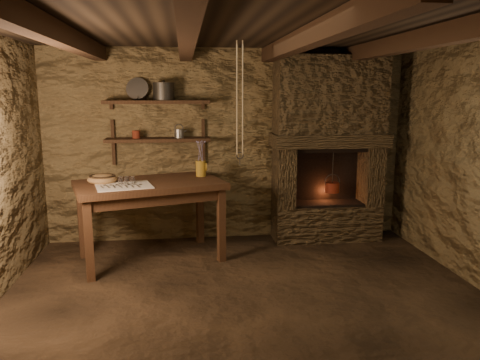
{
  "coord_description": "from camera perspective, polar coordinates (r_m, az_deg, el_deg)",
  "views": [
    {
      "loc": [
        -0.54,
        -3.87,
        1.87
      ],
      "look_at": [
        0.03,
        0.9,
        0.96
      ],
      "focal_mm": 35.0,
      "sensor_mm": 36.0,
      "label": 1
    }
  ],
  "objects": [
    {
      "name": "floor",
      "position": [
        4.34,
        1.01,
        -14.85
      ],
      "size": [
        4.5,
        4.5,
        0.0
      ],
      "primitive_type": "plane",
      "color": "black",
      "rests_on": "ground"
    },
    {
      "name": "back_wall",
      "position": [
        5.94,
        -1.59,
        4.23
      ],
      "size": [
        4.5,
        0.04,
        2.4
      ],
      "primitive_type": "cube",
      "color": "brown",
      "rests_on": "floor"
    },
    {
      "name": "front_wall",
      "position": [
        2.06,
        8.8,
        -8.46
      ],
      "size": [
        4.5,
        0.04,
        2.4
      ],
      "primitive_type": "cube",
      "color": "brown",
      "rests_on": "floor"
    },
    {
      "name": "ceiling",
      "position": [
        3.95,
        1.13,
        18.41
      ],
      "size": [
        4.5,
        4.0,
        0.04
      ],
      "primitive_type": "cube",
      "color": "black",
      "rests_on": "back_wall"
    },
    {
      "name": "beam_far_left",
      "position": [
        4.01,
        -21.55,
        16.26
      ],
      "size": [
        0.14,
        3.95,
        0.16
      ],
      "primitive_type": "cube",
      "color": "black",
      "rests_on": "ceiling"
    },
    {
      "name": "beam_mid_left",
      "position": [
        3.9,
        -6.51,
        17.1
      ],
      "size": [
        0.14,
        3.95,
        0.16
      ],
      "primitive_type": "cube",
      "color": "black",
      "rests_on": "ceiling"
    },
    {
      "name": "beam_mid_right",
      "position": [
        4.03,
        8.49,
        16.84
      ],
      "size": [
        0.14,
        3.95,
        0.16
      ],
      "primitive_type": "cube",
      "color": "black",
      "rests_on": "ceiling"
    },
    {
      "name": "beam_far_right",
      "position": [
        4.4,
        21.66,
        15.71
      ],
      "size": [
        0.14,
        3.95,
        0.16
      ],
      "primitive_type": "cube",
      "color": "black",
      "rests_on": "ceiling"
    },
    {
      "name": "shelf_lower",
      "position": [
        5.75,
        -9.94,
        4.86
      ],
      "size": [
        1.25,
        0.3,
        0.04
      ],
      "primitive_type": "cube",
      "color": "black",
      "rests_on": "back_wall"
    },
    {
      "name": "shelf_upper",
      "position": [
        5.72,
        -10.09,
        9.35
      ],
      "size": [
        1.25,
        0.3,
        0.04
      ],
      "primitive_type": "cube",
      "color": "black",
      "rests_on": "back_wall"
    },
    {
      "name": "hearth",
      "position": [
        5.95,
        10.72,
        4.32
      ],
      "size": [
        1.43,
        0.51,
        2.3
      ],
      "color": "#332819",
      "rests_on": "floor"
    },
    {
      "name": "work_table",
      "position": [
        5.33,
        -10.85,
        -4.57
      ],
      "size": [
        1.76,
        1.31,
        0.9
      ],
      "rotation": [
        0.0,
        0.0,
        0.29
      ],
      "color": "#372013",
      "rests_on": "floor"
    },
    {
      "name": "linen_cloth",
      "position": [
        5.04,
        -13.97,
        -0.71
      ],
      "size": [
        0.65,
        0.57,
        0.01
      ],
      "primitive_type": "cube",
      "rotation": [
        0.0,
        0.0,
        0.25
      ],
      "color": "white",
      "rests_on": "work_table"
    },
    {
      "name": "pewter_cutlery_row",
      "position": [
        5.02,
        -14.0,
        -0.64
      ],
      "size": [
        0.5,
        0.29,
        0.01
      ],
      "primitive_type": null,
      "rotation": [
        0.0,
        0.0,
        0.25
      ],
      "color": "gray",
      "rests_on": "linen_cloth"
    },
    {
      "name": "drinking_glasses",
      "position": [
        5.14,
        -13.64,
        -0.03
      ],
      "size": [
        0.18,
        0.05,
        0.07
      ],
      "primitive_type": null,
      "color": "silver",
      "rests_on": "linen_cloth"
    },
    {
      "name": "stoneware_jug",
      "position": [
        5.48,
        -4.78,
        2.34
      ],
      "size": [
        0.13,
        0.12,
        0.42
      ],
      "rotation": [
        0.0,
        0.0,
        -0.01
      ],
      "color": "olive",
      "rests_on": "work_table"
    },
    {
      "name": "wooden_bowl",
      "position": [
        5.3,
        -16.43,
        0.09
      ],
      "size": [
        0.41,
        0.41,
        0.11
      ],
      "primitive_type": "ellipsoid",
      "rotation": [
        0.0,
        0.0,
        0.34
      ],
      "color": "olive",
      "rests_on": "work_table"
    },
    {
      "name": "iron_stockpot",
      "position": [
        5.72,
        -9.28,
        10.51
      ],
      "size": [
        0.25,
        0.25,
        0.19
      ],
      "primitive_type": "cylinder",
      "rotation": [
        0.0,
        0.0,
        0.02
      ],
      "color": "#282724",
      "rests_on": "shelf_upper"
    },
    {
      "name": "tin_pan",
      "position": [
        5.84,
        -12.4,
        10.81
      ],
      "size": [
        0.29,
        0.16,
        0.27
      ],
      "primitive_type": "cylinder",
      "rotation": [
        1.26,
        0.0,
        -0.17
      ],
      "color": "gray",
      "rests_on": "shelf_upper"
    },
    {
      "name": "small_kettle",
      "position": [
        5.74,
        -7.43,
        5.65
      ],
      "size": [
        0.16,
        0.13,
        0.16
      ],
      "primitive_type": null,
      "rotation": [
        0.0,
        0.0,
        0.07
      ],
      "color": "gray",
      "rests_on": "shelf_lower"
    },
    {
      "name": "rusty_tin",
      "position": [
        5.76,
        -12.55,
        5.45
      ],
      "size": [
        0.12,
        0.12,
        0.09
      ],
      "primitive_type": "cylinder",
      "rotation": [
        0.0,
        0.0,
        -0.39
      ],
      "color": "#5E1E12",
      "rests_on": "shelf_lower"
    },
    {
      "name": "red_pot",
      "position": [
        6.01,
        11.17,
        -0.79
      ],
      "size": [
        0.22,
        0.22,
        0.54
      ],
      "rotation": [
        0.0,
        0.0,
        -0.27
      ],
      "color": "maroon",
      "rests_on": "hearth"
    },
    {
      "name": "hanging_ropes",
      "position": [
        4.96,
        -0.02,
        9.9
      ],
      "size": [
        0.08,
        0.08,
        1.2
      ],
      "primitive_type": null,
      "color": "tan",
      "rests_on": "ceiling"
    }
  ]
}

